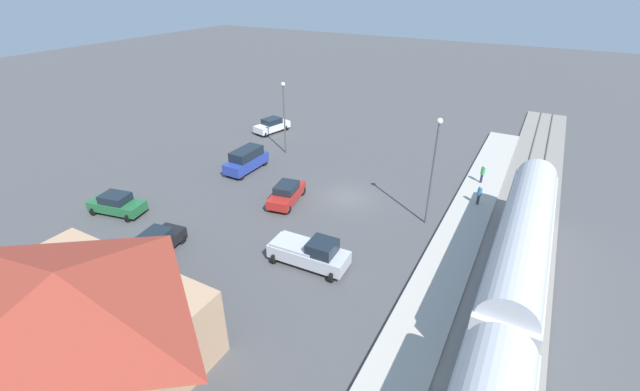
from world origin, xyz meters
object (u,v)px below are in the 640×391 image
(pedestrian_on_platform, at_px, (483,173))
(sedan_green, at_px, (117,204))
(station_building, at_px, (71,319))
(pickup_silver, at_px, (310,252))
(suv_blue, at_px, (246,160))
(light_pole_lot_center, at_px, (284,110))
(light_pole_near_platform, at_px, (434,161))
(sedan_white, at_px, (272,125))
(sedan_black, at_px, (155,244))
(sedan_red, at_px, (287,193))
(pedestrian_waiting_far, at_px, (479,194))

(pedestrian_on_platform, bearing_deg, sedan_green, 38.04)
(station_building, distance_m, pedestrian_on_platform, 33.12)
(pickup_silver, distance_m, suv_blue, 16.46)
(light_pole_lot_center, bearing_deg, pedestrian_on_platform, -173.97)
(pedestrian_on_platform, relative_size, sedan_green, 0.36)
(suv_blue, bearing_deg, station_building, 107.85)
(sedan_green, xyz_separation_m, light_pole_lot_center, (-4.92, -17.45, 3.95))
(pickup_silver, relative_size, light_pole_near_platform, 0.64)
(sedan_green, distance_m, light_pole_near_platform, 25.24)
(sedan_white, relative_size, light_pole_lot_center, 0.63)
(light_pole_near_platform, distance_m, light_pole_lot_center, 18.73)
(station_building, bearing_deg, light_pole_near_platform, -117.80)
(sedan_green, height_order, sedan_white, same)
(sedan_black, distance_m, sedan_white, 25.65)
(sedan_red, bearing_deg, pedestrian_on_platform, -140.79)
(pedestrian_on_platform, relative_size, light_pole_near_platform, 0.20)
(pickup_silver, xyz_separation_m, light_pole_lot_center, (12.21, -15.69, 3.80))
(sedan_white, bearing_deg, sedan_green, 90.44)
(sedan_red, distance_m, light_pole_near_platform, 12.42)
(sedan_white, xyz_separation_m, light_pole_lot_center, (-5.10, 4.75, 3.95))
(light_pole_lot_center, bearing_deg, sedan_black, 96.45)
(sedan_black, bearing_deg, pedestrian_on_platform, -129.10)
(pedestrian_waiting_far, bearing_deg, station_building, 60.97)
(sedan_red, bearing_deg, sedan_white, -51.20)
(sedan_green, relative_size, sedan_red, 1.00)
(station_building, distance_m, light_pole_lot_center, 28.70)
(pedestrian_waiting_far, bearing_deg, sedan_green, 30.88)
(pedestrian_waiting_far, distance_m, sedan_white, 26.59)
(station_building, xyz_separation_m, light_pole_near_platform, (-11.20, -21.24, 2.33))
(suv_blue, height_order, light_pole_lot_center, light_pole_lot_center)
(sedan_black, distance_m, light_pole_near_platform, 20.60)
(sedan_green, relative_size, light_pole_lot_center, 0.62)
(station_building, bearing_deg, sedan_white, -70.81)
(sedan_red, bearing_deg, suv_blue, -26.72)
(pedestrian_on_platform, height_order, suv_blue, suv_blue)
(pedestrian_on_platform, height_order, light_pole_lot_center, light_pole_lot_center)
(pedestrian_waiting_far, relative_size, suv_blue, 0.35)
(sedan_red, relative_size, sedan_white, 0.99)
(light_pole_near_platform, bearing_deg, sedan_green, 25.63)
(pickup_silver, height_order, sedan_white, pickup_silver)
(sedan_black, bearing_deg, pickup_silver, -157.42)
(pickup_silver, relative_size, sedan_white, 1.14)
(pedestrian_on_platform, distance_m, suv_blue, 22.38)
(sedan_white, height_order, light_pole_near_platform, light_pole_near_platform)
(pedestrian_waiting_far, distance_m, light_pole_near_platform, 6.77)
(suv_blue, bearing_deg, sedan_white, -68.03)
(pedestrian_waiting_far, height_order, light_pole_lot_center, light_pole_lot_center)
(sedan_red, relative_size, pickup_silver, 0.87)
(pickup_silver, distance_m, sedan_white, 26.78)
(sedan_green, bearing_deg, station_building, 136.89)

